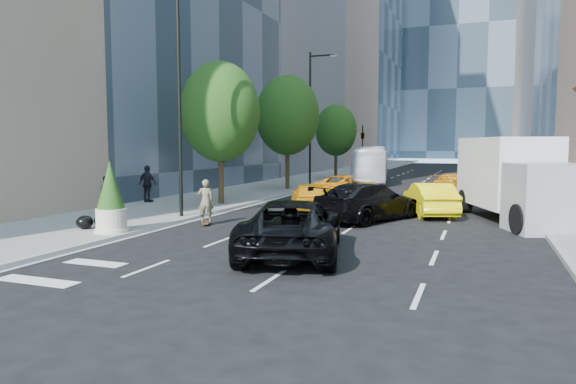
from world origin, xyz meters
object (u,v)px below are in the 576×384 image
at_px(box_truck, 516,179).
at_px(skateboarder, 206,204).
at_px(black_sedan_lincoln, 293,227).
at_px(black_sedan_mercedes, 368,202).
at_px(city_bus, 371,164).
at_px(planter_shrub, 111,198).

bearing_deg(box_truck, skateboarder, -174.56).
relative_size(black_sedan_lincoln, black_sedan_mercedes, 1.04).
height_order(city_bus, planter_shrub, city_bus).
height_order(box_truck, planter_shrub, box_truck).
bearing_deg(skateboarder, black_sedan_lincoln, 118.04).
distance_m(box_truck, planter_shrub, 16.37).
relative_size(skateboarder, planter_shrub, 0.68).
xyz_separation_m(skateboarder, black_sedan_mercedes, (5.92, 3.57, -0.05)).
relative_size(black_sedan_mercedes, city_bus, 0.50).
xyz_separation_m(box_truck, planter_shrub, (-13.69, -8.98, -0.45)).
distance_m(black_sedan_lincoln, planter_shrub, 7.14).
xyz_separation_m(black_sedan_lincoln, box_truck, (6.59, 9.56, 1.00)).
height_order(skateboarder, planter_shrub, planter_shrub).
bearing_deg(black_sedan_lincoln, city_bus, -96.72).
height_order(skateboarder, box_truck, box_truck).
bearing_deg(black_sedan_lincoln, box_truck, -138.32).
distance_m(black_sedan_mercedes, box_truck, 6.29).
height_order(black_sedan_lincoln, box_truck, box_truck).
xyz_separation_m(black_sedan_lincoln, planter_shrub, (-7.10, 0.59, 0.54)).
bearing_deg(black_sedan_mercedes, black_sedan_lincoln, 108.62).
bearing_deg(skateboarder, black_sedan_mercedes, -173.37).
height_order(black_sedan_lincoln, planter_shrub, planter_shrub).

